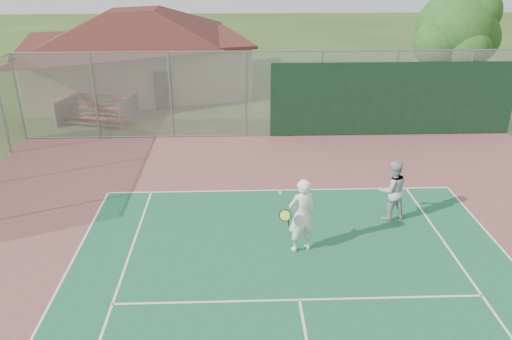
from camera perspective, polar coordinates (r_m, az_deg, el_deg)
The scene contains 6 objects.
back_fence at distance 20.50m, azimuth 7.62°, elevation 8.30°, with size 20.08×0.11×3.53m.
clubhouse at distance 27.80m, azimuth -13.56°, elevation 13.94°, with size 13.35×10.47×5.10m.
bleachers at distance 23.46m, azimuth -17.65°, elevation 6.60°, with size 3.31×2.40×1.08m.
tree at distance 24.48m, azimuth 22.07°, elevation 14.41°, with size 4.11×3.89×5.73m.
player_white_front at distance 12.61m, azimuth 5.23°, elevation -5.26°, with size 1.06×0.80×2.00m.
player_grey_back at distance 14.59m, azimuth 15.27°, elevation -2.31°, with size 0.98×0.83×1.77m.
Camera 1 is at (-1.28, -2.48, 7.14)m, focal length 35.00 mm.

